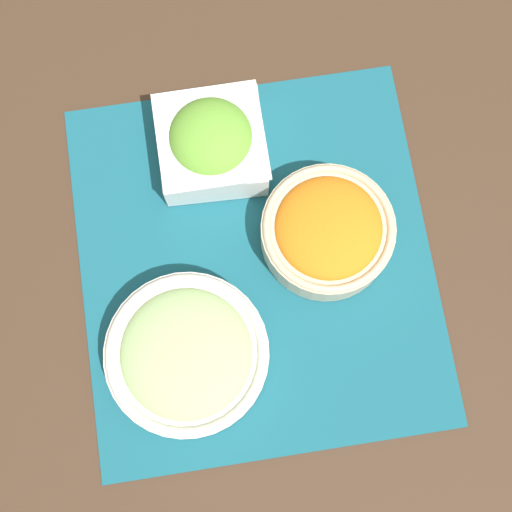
{
  "coord_description": "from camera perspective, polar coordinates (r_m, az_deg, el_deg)",
  "views": [
    {
      "loc": [
        0.2,
        -0.03,
        0.9
      ],
      "look_at": [
        0.0,
        0.0,
        0.03
      ],
      "focal_mm": 50.0,
      "sensor_mm": 36.0,
      "label": 1
    }
  ],
  "objects": [
    {
      "name": "placemat",
      "position": [
        0.92,
        0.0,
        -0.44
      ],
      "size": [
        0.49,
        0.45,
        0.0
      ],
      "color": "#195B6B",
      "rests_on": "ground_plane"
    },
    {
      "name": "carrot_bowl",
      "position": [
        0.89,
        5.74,
        2.01
      ],
      "size": [
        0.17,
        0.17,
        0.07
      ],
      "color": "beige",
      "rests_on": "placemat"
    },
    {
      "name": "cucumber_bowl",
      "position": [
        0.87,
        -5.54,
        -7.83
      ],
      "size": [
        0.2,
        0.2,
        0.06
      ],
      "color": "silver",
      "rests_on": "placemat"
    },
    {
      "name": "ground_plane",
      "position": [
        0.92,
        0.0,
        -0.47
      ],
      "size": [
        3.0,
        3.0,
        0.0
      ],
      "primitive_type": "plane",
      "color": "#422D1E"
    },
    {
      "name": "lettuce_bowl",
      "position": [
        0.92,
        -3.58,
        9.07
      ],
      "size": [
        0.14,
        0.14,
        0.09
      ],
      "color": "white",
      "rests_on": "placemat"
    }
  ]
}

